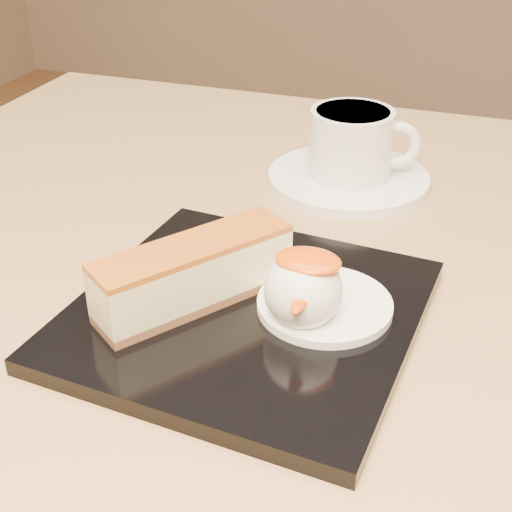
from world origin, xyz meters
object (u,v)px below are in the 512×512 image
at_px(coffee_cup, 353,142).
at_px(cheesecake, 194,273).
at_px(dessert_plate, 246,314).
at_px(ice_cream_scoop, 303,290).
at_px(table, 244,416).
at_px(saucer, 348,179).

bearing_deg(coffee_cup, cheesecake, -117.00).
distance_m(dessert_plate, cheesecake, 0.05).
bearing_deg(ice_cream_scoop, coffee_cup, 95.10).
distance_m(table, dessert_plate, 0.18).
bearing_deg(ice_cream_scoop, dessert_plate, 172.87).
bearing_deg(cheesecake, saucer, 23.21).
bearing_deg(coffee_cup, ice_cream_scoop, -99.49).
bearing_deg(saucer, coffee_cup, 14.59).
xyz_separation_m(table, saucer, (0.04, 0.17, 0.16)).
distance_m(table, saucer, 0.24).
distance_m(cheesecake, coffee_cup, 0.25).
xyz_separation_m(table, cheesecake, (-0.01, -0.07, 0.19)).
relative_size(cheesecake, saucer, 0.89).
height_order(cheesecake, ice_cream_scoop, ice_cream_scoop).
height_order(ice_cream_scoop, coffee_cup, coffee_cup).
height_order(dessert_plate, cheesecake, cheesecake).
distance_m(table, coffee_cup, 0.26).
bearing_deg(dessert_plate, saucer, 86.02).
distance_m(dessert_plate, coffee_cup, 0.24).
bearing_deg(cheesecake, ice_cream_scoop, -54.78).
xyz_separation_m(ice_cream_scoop, coffee_cup, (-0.02, 0.24, 0.00)).
relative_size(dessert_plate, coffee_cup, 2.19).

